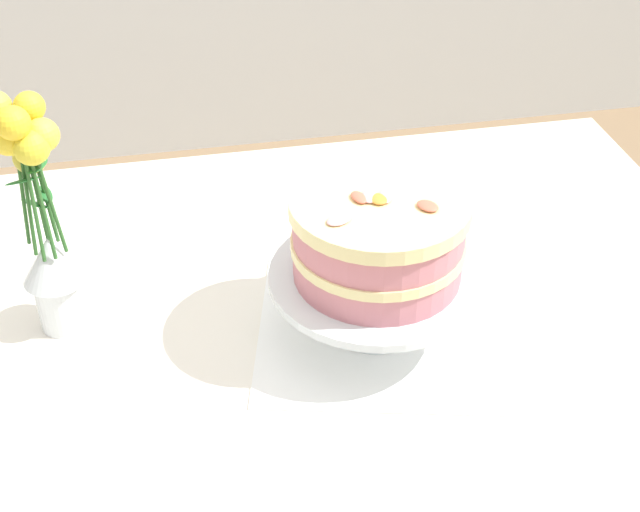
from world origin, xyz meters
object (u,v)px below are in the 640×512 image
object	(u,v)px
dining_table	(289,379)
layer_cake	(378,236)
cake_stand	(376,283)
flower_vase	(42,222)

from	to	relation	value
dining_table	layer_cake	xyz separation A→B (m)	(0.12, -0.02, 0.25)
cake_stand	layer_cake	size ratio (longest dim) A/B	1.25
cake_stand	flower_vase	distance (m)	0.44
layer_cake	cake_stand	bearing A→B (deg)	61.11
layer_cake	flower_vase	size ratio (longest dim) A/B	0.67
dining_table	cake_stand	bearing A→B (deg)	-8.16
dining_table	cake_stand	size ratio (longest dim) A/B	4.83
layer_cake	dining_table	bearing A→B (deg)	171.81
dining_table	layer_cake	world-z (taller)	layer_cake
cake_stand	layer_cake	distance (m)	0.08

